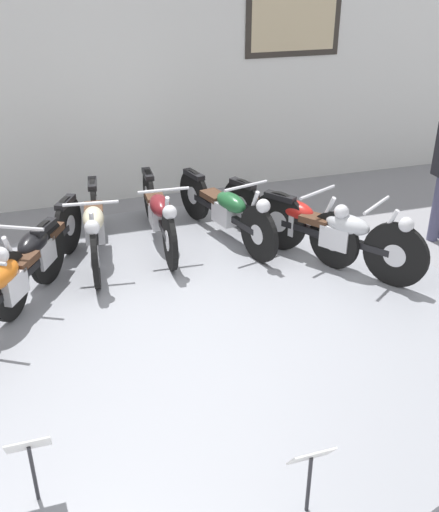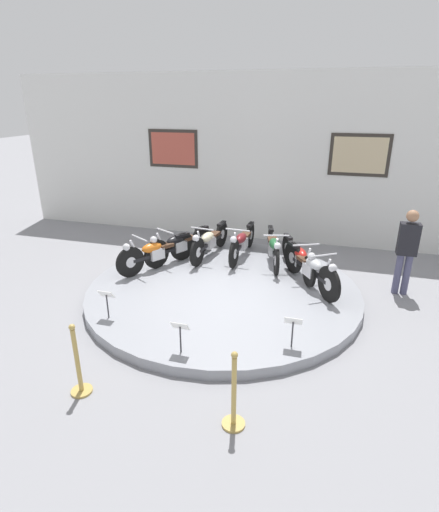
# 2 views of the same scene
# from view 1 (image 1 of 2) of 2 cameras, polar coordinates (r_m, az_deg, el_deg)

# --- Properties ---
(ground_plane) EXTENTS (60.00, 60.00, 0.00)m
(ground_plane) POSITION_cam_1_polar(r_m,az_deg,el_deg) (5.64, -1.88, -7.02)
(ground_plane) COLOR gray
(display_platform) EXTENTS (5.27, 5.27, 0.18)m
(display_platform) POSITION_cam_1_polar(r_m,az_deg,el_deg) (5.59, -1.90, -6.27)
(display_platform) COLOR gray
(display_platform) RESTS_ON ground_plane
(back_wall) EXTENTS (14.00, 0.22, 4.25)m
(back_wall) POSITION_cam_1_polar(r_m,az_deg,el_deg) (8.28, -9.59, 19.54)
(back_wall) COLOR silver
(back_wall) RESTS_ON ground_plane
(motorcycle_orange) EXTENTS (1.06, 1.74, 0.80)m
(motorcycle_orange) POSITION_cam_1_polar(r_m,az_deg,el_deg) (5.60, -19.47, -2.27)
(motorcycle_orange) COLOR black
(motorcycle_orange) RESTS_ON display_platform
(motorcycle_black) EXTENTS (0.96, 1.79, 0.79)m
(motorcycle_black) POSITION_cam_1_polar(r_m,az_deg,el_deg) (6.12, -16.80, 0.68)
(motorcycle_black) COLOR black
(motorcycle_black) RESTS_ON display_platform
(motorcycle_cream) EXTENTS (0.54, 1.98, 0.79)m
(motorcycle_cream) POSITION_cam_1_polar(r_m,az_deg,el_deg) (6.51, -11.84, 2.93)
(motorcycle_cream) COLOR black
(motorcycle_cream) RESTS_ON display_platform
(motorcycle_maroon) EXTENTS (0.54, 1.98, 0.79)m
(motorcycle_maroon) POSITION_cam_1_polar(r_m,az_deg,el_deg) (6.75, -5.79, 4.22)
(motorcycle_maroon) COLOR black
(motorcycle_maroon) RESTS_ON display_platform
(motorcycle_green) EXTENTS (0.65, 1.92, 0.79)m
(motorcycle_green) POSITION_cam_1_polar(r_m,az_deg,el_deg) (6.80, 0.65, 4.52)
(motorcycle_green) COLOR black
(motorcycle_green) RESTS_ON display_platform
(motorcycle_red) EXTENTS (0.87, 1.80, 0.78)m
(motorcycle_red) POSITION_cam_1_polar(r_m,az_deg,el_deg) (6.65, 6.56, 3.75)
(motorcycle_red) COLOR black
(motorcycle_red) RESTS_ON display_platform
(motorcycle_silver) EXTENTS (1.18, 1.70, 0.81)m
(motorcycle_silver) POSITION_cam_1_polar(r_m,az_deg,el_deg) (6.29, 11.19, 2.23)
(motorcycle_silver) COLOR black
(motorcycle_silver) RESTS_ON display_platform
(info_placard_front_left) EXTENTS (0.26, 0.11, 0.51)m
(info_placard_front_left) POSITION_cam_1_polar(r_m,az_deg,el_deg) (3.84, -17.62, -17.52)
(info_placard_front_left) COLOR #333338
(info_placard_front_left) RESTS_ON display_platform
(info_placard_front_centre) EXTENTS (0.26, 0.11, 0.51)m
(info_placard_front_centre) POSITION_cam_1_polar(r_m,az_deg,el_deg) (3.65, 8.67, -19.06)
(info_placard_front_centre) COLOR #333338
(info_placard_front_centre) RESTS_ON display_platform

